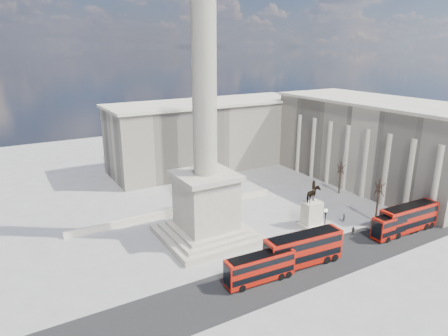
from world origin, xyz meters
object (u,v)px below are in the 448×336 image
victorian_lamp (325,226)px  equestrian_statue (312,210)px  red_bus_a (260,267)px  red_bus_c (397,224)px  pedestrian_crossing (353,231)px  red_bus_b (304,249)px  pedestrian_standing (371,225)px  pedestrian_walking (344,218)px  nelsons_column (205,160)px  red_bus_d (409,218)px

victorian_lamp → equestrian_statue: bearing=59.3°
red_bus_a → red_bus_c: (26.80, -0.34, -0.01)m
equestrian_statue → pedestrian_crossing: equestrian_statue is taller
red_bus_b → pedestrian_standing: red_bus_b is taller
victorian_lamp → pedestrian_crossing: victorian_lamp is taller
red_bus_a → pedestrian_crossing: bearing=12.4°
equestrian_statue → pedestrian_walking: bearing=-15.8°
nelsons_column → red_bus_c: size_ratio=5.18×
nelsons_column → victorian_lamp: bearing=-44.6°
victorian_lamp → red_bus_a: bearing=-171.5°
red_bus_d → nelsons_column: bearing=155.5°
red_bus_b → red_bus_d: (22.19, -0.60, -0.07)m
red_bus_a → pedestrian_crossing: red_bus_a is taller
red_bus_c → pedestrian_walking: bearing=113.6°
victorian_lamp → pedestrian_walking: size_ratio=4.51×
equestrian_statue → pedestrian_standing: equestrian_statue is taller
red_bus_b → equestrian_statue: bearing=47.6°
nelsons_column → victorian_lamp: (13.01, -12.82, -8.92)m
red_bus_b → pedestrian_crossing: red_bus_b is taller
red_bus_a → equestrian_statue: (17.39, 9.40, 0.82)m
pedestrian_walking → pedestrian_crossing: bearing=-126.5°
victorian_lamp → pedestrian_standing: size_ratio=4.18×
victorian_lamp → red_bus_b: bearing=-163.3°
pedestrian_walking → red_bus_b: bearing=-161.2°
nelsons_column → pedestrian_walking: 27.38m
pedestrian_walking → pedestrian_crossing: pedestrian_crossing is taller
red_bus_a → victorian_lamp: 13.25m
red_bus_c → red_bus_d: red_bus_d is taller
pedestrian_crossing → red_bus_a: bearing=70.0°
red_bus_a → red_bus_d: bearing=3.0°
red_bus_b → victorian_lamp: bearing=21.5°
nelsons_column → pedestrian_crossing: 26.75m
red_bus_c → victorian_lamp: bearing=171.5°
pedestrian_walking → pedestrian_crossing: (-2.59, -4.42, 0.04)m
red_bus_a → victorian_lamp: (12.96, 1.94, 1.95)m
victorian_lamp → pedestrian_walking: victorian_lamp is taller
nelsons_column → pedestrian_standing: size_ratio=30.71×
pedestrian_walking → equestrian_statue: bearing=158.1°
equestrian_statue → nelsons_column: bearing=162.9°
red_bus_b → pedestrian_standing: size_ratio=7.29×
nelsons_column → pedestrian_crossing: bearing=-28.8°
red_bus_d → pedestrian_crossing: bearing=160.8°
victorian_lamp → red_bus_c: bearing=-9.3°
red_bus_b → pedestrian_crossing: bearing=17.2°
pedestrian_standing → pedestrian_walking: bearing=-99.6°
red_bus_d → pedestrian_standing: size_ratio=7.03×
red_bus_a → equestrian_statue: size_ratio=1.18×
nelsons_column → pedestrian_standing: nelsons_column is taller
red_bus_b → equestrian_statue: 13.32m
equestrian_statue → pedestrian_crossing: 7.34m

